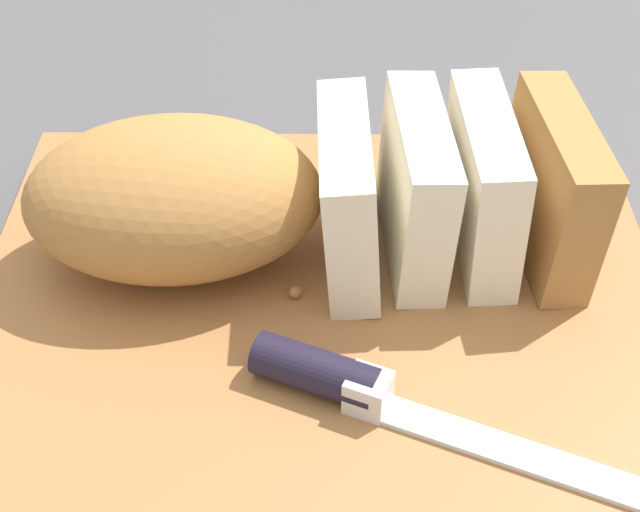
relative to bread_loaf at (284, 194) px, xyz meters
name	(u,v)px	position (x,y,z in m)	size (l,w,h in m)	color
ground_plane	(320,330)	(0.02, -0.04, -0.07)	(3.00, 3.00, 0.00)	#4C4C51
cutting_board	(320,314)	(0.02, -0.04, -0.05)	(0.38, 0.31, 0.03)	#9E6B3D
bread_loaf	(284,194)	(0.00, 0.00, 0.00)	(0.31, 0.13, 0.09)	#A8753D
bread_knife	(371,395)	(0.05, -0.11, -0.03)	(0.25, 0.12, 0.02)	silver
crumb_near_knife	(412,297)	(0.07, -0.04, -0.04)	(0.01, 0.01, 0.01)	#A8753D
crumb_near_loaf	(265,248)	(-0.01, 0.00, -0.04)	(0.00, 0.00, 0.00)	#A8753D
crumb_stray_left	(295,294)	(0.01, -0.04, -0.04)	(0.01, 0.01, 0.01)	#A8753D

